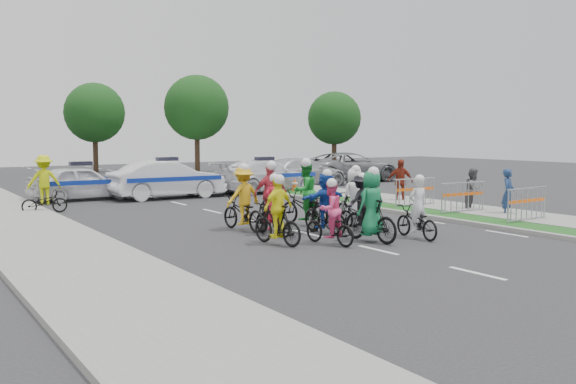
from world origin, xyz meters
TOP-DOWN VIEW (x-y plane):
  - ground at (0.00, 0.00)m, footprint 90.00×90.00m
  - curb_right at (5.10, 5.00)m, footprint 0.20×60.00m
  - grass_strip at (5.80, 5.00)m, footprint 1.20×60.00m
  - sidewalk_right at (7.60, 5.00)m, footprint 2.40×60.00m
  - sidewalk_left at (-6.50, 5.00)m, footprint 3.00×60.00m
  - rider_0 at (1.97, 0.77)m, footprint 0.74×1.71m
  - rider_1 at (0.62, 1.01)m, footprint 0.85×1.87m
  - rider_2 at (-0.51, 1.24)m, footprint 0.83×1.70m
  - rider_3 at (-1.62, 1.91)m, footprint 0.94×1.74m
  - rider_4 at (1.50, 2.54)m, footprint 0.99×1.70m
  - rider_5 at (0.41, 2.70)m, footprint 1.46×1.74m
  - rider_6 at (-0.96, 3.23)m, footprint 0.65×1.68m
  - rider_7 at (2.03, 3.49)m, footprint 0.78×1.75m
  - rider_8 at (0.82, 4.33)m, footprint 1.01×2.08m
  - rider_9 at (-0.44, 4.23)m, footprint 1.06×1.96m
  - rider_10 at (-1.22, 4.43)m, footprint 1.14×1.96m
  - police_car_0 at (-2.88, 15.40)m, footprint 4.34×2.00m
  - police_car_1 at (0.41, 14.16)m, footprint 4.88×1.79m
  - police_car_2 at (5.35, 14.43)m, footprint 5.45×2.91m
  - civilian_sedan at (8.72, 16.28)m, footprint 5.17×2.30m
  - civilian_suv at (12.88, 17.57)m, footprint 6.23×3.33m
  - spectator_0 at (7.64, 2.38)m, footprint 0.68×0.57m
  - spectator_1 at (7.74, 3.96)m, footprint 0.90×0.80m
  - spectator_2 at (7.47, 7.44)m, footprint 1.10×0.86m
  - marshal_hiviz at (-4.54, 14.48)m, footprint 1.29×0.79m
  - barrier_0 at (6.70, 0.94)m, footprint 2.03×0.64m
  - barrier_1 at (6.70, 3.49)m, footprint 2.02×0.58m
  - barrier_2 at (6.70, 5.77)m, footprint 2.01×0.54m
  - cone_0 at (4.17, 8.90)m, footprint 0.40×0.40m
  - cone_1 at (6.31, 13.28)m, footprint 0.40×0.40m
  - parked_bike at (-5.12, 11.67)m, footprint 1.55×0.64m
  - tree_1 at (9.00, 30.00)m, footprint 4.55×4.55m
  - tree_2 at (18.00, 26.00)m, footprint 3.85×3.85m
  - tree_4 at (3.00, 34.00)m, footprint 4.20×4.20m

SIDE VIEW (x-z plane):
  - ground at x=0.00m, z-range 0.00..0.00m
  - grass_strip at x=5.80m, z-range 0.00..0.11m
  - curb_right at x=5.10m, z-range 0.00..0.12m
  - sidewalk_right at x=7.60m, z-range 0.00..0.13m
  - sidewalk_left at x=-6.50m, z-range 0.00..0.13m
  - cone_0 at x=4.17m, z-range -0.01..0.69m
  - cone_1 at x=6.31m, z-range -0.01..0.69m
  - parked_bike at x=-5.12m, z-range 0.00..0.79m
  - barrier_0 at x=6.70m, z-range 0.00..1.12m
  - barrier_1 at x=6.70m, z-range 0.00..1.12m
  - barrier_2 at x=6.70m, z-range 0.00..1.12m
  - rider_6 at x=-0.96m, z-range -0.28..1.41m
  - rider_0 at x=1.97m, z-range -0.28..1.41m
  - rider_2 at x=-0.51m, z-range -0.21..1.46m
  - rider_4 at x=1.50m, z-range -0.18..1.49m
  - rider_3 at x=-1.62m, z-range -0.20..1.57m
  - rider_7 at x=2.03m, z-range -0.20..1.62m
  - police_car_0 at x=-2.88m, z-range 0.00..1.44m
  - civilian_sedan at x=8.72m, z-range 0.00..1.47m
  - rider_10 at x=-1.22m, z-range -0.22..1.71m
  - rider_1 at x=0.62m, z-range -0.22..1.71m
  - rider_8 at x=0.82m, z-range -0.27..1.77m
  - police_car_2 at x=5.35m, z-range 0.00..1.50m
  - rider_5 at x=0.41m, z-range -0.14..1.65m
  - rider_9 at x=-0.44m, z-range -0.23..1.76m
  - spectator_1 at x=7.74m, z-range 0.00..1.54m
  - spectator_0 at x=7.64m, z-range 0.00..1.60m
  - police_car_1 at x=0.41m, z-range 0.00..1.60m
  - civilian_suv at x=12.88m, z-range 0.00..1.66m
  - spectator_2 at x=7.47m, z-range 0.00..1.74m
  - marshal_hiviz at x=-4.54m, z-range 0.00..1.92m
  - tree_2 at x=18.00m, z-range 0.95..6.72m
  - tree_4 at x=3.00m, z-range 1.04..7.34m
  - tree_1 at x=9.00m, z-range 1.12..7.95m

